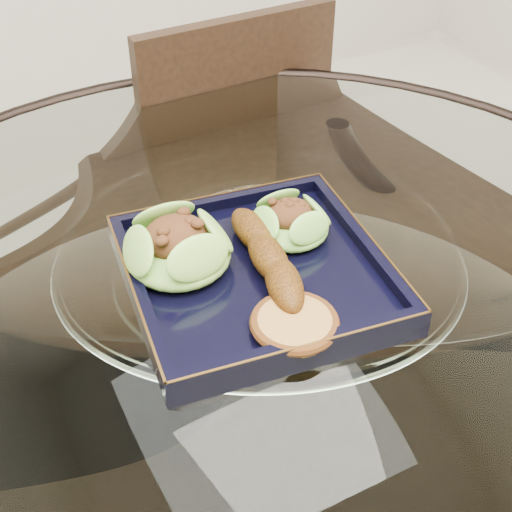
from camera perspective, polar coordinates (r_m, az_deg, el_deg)
name	(u,v)px	position (r m, az deg, el deg)	size (l,w,h in m)	color
dining_table	(259,386)	(0.90, 0.22, -10.39)	(1.13, 1.13, 0.77)	white
dining_chair	(268,245)	(1.29, 0.98, 0.89)	(0.39, 0.39, 0.87)	black
navy_plate	(256,277)	(0.78, 0.00, -1.73)	(0.27, 0.27, 0.02)	black
lettuce_wrap_left	(178,250)	(0.77, -6.25, 0.46)	(0.11, 0.11, 0.04)	#5CA931
lettuce_wrap_right	(291,224)	(0.81, 2.80, 2.58)	(0.09, 0.09, 0.03)	#5DA931
roasted_plantain	(268,257)	(0.76, 0.99, -0.05)	(0.17, 0.04, 0.03)	#67380A
crumb_patty	(295,324)	(0.70, 3.11, -5.48)	(0.08, 0.08, 0.01)	#A47436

